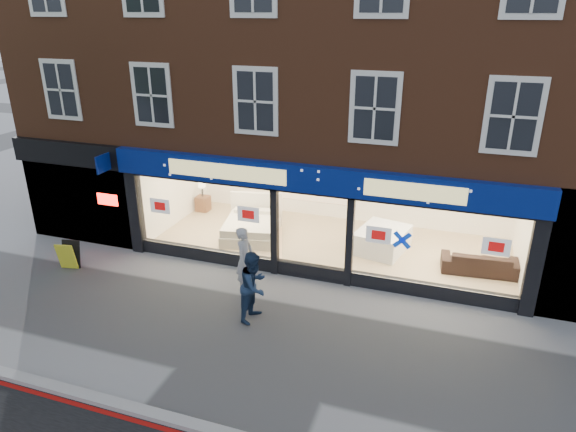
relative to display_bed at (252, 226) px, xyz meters
The scene contains 11 objects.
ground 5.63m from the display_bed, 62.80° to the right, with size 120.00×120.00×0.00m, color gray.
kerb_stone 8.31m from the display_bed, 71.99° to the right, with size 60.00×0.25×0.12m, color gray.
showroom_floor 2.61m from the display_bed, ahead, with size 11.00×4.50×0.10m, color tan.
building 7.02m from the display_bed, 37.21° to the left, with size 19.00×8.26×10.30m.
display_bed is the anchor object (origin of this frame).
bedside_table 2.93m from the display_bed, 149.69° to the left, with size 0.45×0.45×0.55m, color brown.
mattress_stack 4.18m from the display_bed, ahead, with size 1.66×1.93×0.67m.
sofa 6.99m from the display_bed, ahead, with size 2.07×0.81×0.61m, color black.
a_board 5.51m from the display_bed, 138.96° to the right, with size 0.54×0.35×0.83m, color yellow.
pedestrian_grey 3.29m from the display_bed, 70.38° to the right, with size 0.65×0.42×1.78m, color #9A9CA1.
pedestrian_blue 4.68m from the display_bed, 66.55° to the right, with size 0.85×0.66×1.75m, color #182843.
Camera 1 is at (3.47, -9.04, 6.97)m, focal length 32.00 mm.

